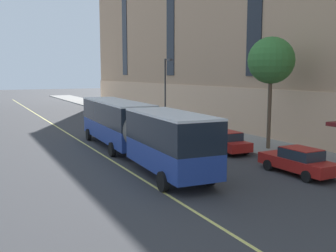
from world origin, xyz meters
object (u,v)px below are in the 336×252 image
Objects in this scene: city_bus at (133,127)px; parked_car_red_3 at (225,142)px; street_lamp at (166,85)px; street_tree_mid_block at (271,61)px; parked_car_navy_1 at (161,125)px; parked_car_red_2 at (298,161)px.

city_bus is 4.32× the size of parked_car_red_3.
street_tree_mid_block is at bearing -84.14° from street_lamp.
parked_car_navy_1 is 4.98m from street_lamp.
street_tree_mid_block is at bearing -13.93° from parked_car_red_3.
parked_car_red_3 is 0.64× the size of street_lamp.
city_bus is at bearing 167.85° from parked_car_red_3.
parked_car_navy_1 is 10.79m from parked_car_red_3.
street_lamp is (1.84, 20.72, 3.70)m from parked_car_red_2.
city_bus reaches higher than parked_car_red_3.
street_lamp is at bearing 82.22° from parked_car_red_3.
parked_car_navy_1 is at bearing 90.23° from parked_car_red_2.
street_tree_mid_block is at bearing 62.55° from parked_car_red_2.
street_lamp is (1.85, 13.51, 3.70)m from parked_car_red_3.
parked_car_red_2 is 7.20m from parked_car_red_3.
parked_car_red_2 is 0.58× the size of street_tree_mid_block.
parked_car_red_2 is 21.12m from street_lamp.
city_bus reaches higher than parked_car_navy_1.
parked_car_navy_1 is 1.01× the size of parked_car_red_3.
parked_car_navy_1 and parked_car_red_2 have the same top height.
parked_car_red_2 is (0.07, -18.00, 0.00)m from parked_car_navy_1.
parked_car_red_2 is (6.65, -8.63, -1.32)m from city_bus.
parked_car_red_3 is at bearing 90.03° from parked_car_red_2.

